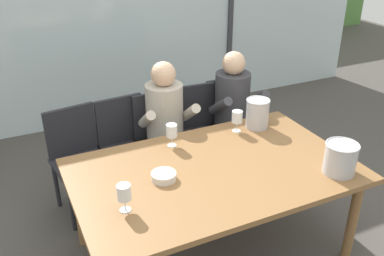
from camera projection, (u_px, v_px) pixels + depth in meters
ground at (163, 183)px, 4.04m from camera, size 14.00×14.00×0.00m
window_glass_panel at (105, 12)px, 4.75m from camera, size 7.11×0.03×2.60m
window_mullion_right at (231, 1)px, 5.35m from camera, size 0.06×0.06×2.60m
dining_table at (214, 177)px, 2.93m from camera, size 1.91×1.18×0.72m
chair_near_curtain at (78, 153)px, 3.51m from camera, size 0.50×0.50×0.88m
chair_left_of_center at (125, 141)px, 3.69m from camera, size 0.47×0.47×0.88m
chair_center at (160, 136)px, 3.78m from camera, size 0.46×0.46×0.88m
chair_right_of_center at (197, 126)px, 3.95m from camera, size 0.47×0.47×0.88m
chair_near_window_right at (230, 118)px, 4.11m from camera, size 0.45×0.45×0.88m
person_beige_jumper at (167, 123)px, 3.62m from camera, size 0.48×0.63×1.20m
person_charcoal_jacket at (236, 109)px, 3.88m from camera, size 0.46×0.61×1.20m
ice_bucket_primary at (257, 113)px, 3.42m from camera, size 0.19×0.19×0.24m
ice_bucket_secondary at (340, 158)px, 2.81m from camera, size 0.22×0.22×0.22m
tasting_bowl at (164, 176)px, 2.77m from camera, size 0.17×0.17×0.05m
wine_glass_by_left_taster at (172, 132)px, 3.14m from camera, size 0.08×0.08×0.17m
wine_glass_near_bucket at (124, 194)px, 2.44m from camera, size 0.08×0.08×0.17m
wine_glass_center_pour at (237, 118)px, 3.35m from camera, size 0.08×0.08×0.17m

